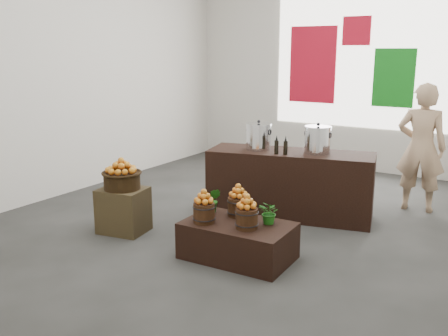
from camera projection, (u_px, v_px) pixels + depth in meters
The scene contains 23 objects.
ground at pixel (249, 219), 6.59m from camera, with size 7.00×7.00×0.00m, color #3A3A38.
back_wall at pixel (345, 60), 9.02m from camera, with size 6.00×0.04×4.00m, color beige.
back_opening at pixel (361, 60), 8.84m from camera, with size 3.20×0.02×2.40m, color white.
deco_red_left at pixel (313, 65), 9.32m from camera, with size 0.90×0.04×1.40m, color #B40D22.
deco_green_right at pixel (394, 78), 8.60m from camera, with size 0.70×0.04×1.00m, color #117117.
deco_red_upper at pixel (357, 31), 8.77m from camera, with size 0.50×0.04×0.50m, color #B40D22.
crate at pixel (123, 210), 6.07m from camera, with size 0.54×0.45×0.54m, color #453820.
wicker_basket at pixel (122, 181), 5.99m from camera, with size 0.44×0.44×0.20m, color black.
apples_in_basket at pixel (121, 165), 5.94m from camera, with size 0.34×0.34×0.18m, color #AA0513, non-canonical shape.
display_table at pixel (238, 241), 5.31m from camera, with size 1.14×0.70×0.39m, color black.
apple_bucket_front_left at pixel (204, 213), 5.27m from camera, with size 0.23×0.23×0.21m, color #3B1E10.
apples_in_bucket_front_left at pixel (204, 196), 5.22m from camera, with size 0.17×0.17×0.15m, color #AA0513, non-canonical shape.
apple_bucket_front_right at pixel (247, 218), 5.09m from camera, with size 0.23×0.23×0.21m, color #3B1E10.
apples_in_bucket_front_right at pixel (247, 201), 5.05m from camera, with size 0.17×0.17×0.15m, color #AA0513, non-canonical shape.
apple_bucket_rear at pixel (238, 207), 5.47m from camera, with size 0.23×0.23×0.21m, color #3B1E10.
apples_in_bucket_rear at pixel (238, 191), 5.43m from camera, with size 0.17×0.17×0.15m, color #AA0513, non-canonical shape.
herb_garnish_right at pixel (270, 213), 5.21m from camera, with size 0.23×0.20×0.25m, color #185B13.
herb_garnish_left at pixel (214, 200), 5.59m from camera, with size 0.15×0.12×0.28m, color #185B13.
counter at pixel (290, 184), 6.63m from camera, with size 2.15×0.68×0.88m, color black.
stock_pot_left at pixel (259, 137), 6.62m from camera, with size 0.33×0.33×0.33m, color silver.
stock_pot_center at pixel (318, 141), 6.38m from camera, with size 0.33×0.33×0.33m, color silver.
oil_cruets at pixel (288, 145), 6.30m from camera, with size 0.16×0.06×0.24m, color black, non-canonical shape.
shopper at pixel (421, 148), 6.77m from camera, with size 0.64×0.42×1.76m, color tan.
Camera 1 is at (3.04, -5.48, 2.18)m, focal length 40.00 mm.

